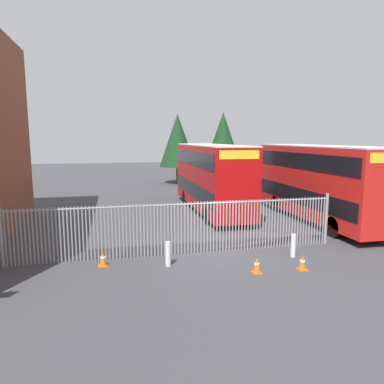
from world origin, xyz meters
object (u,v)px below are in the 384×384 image
object	(u,v)px
traffic_cone_by_gate	(302,262)
double_decker_bus_near_gate	(318,180)
double_decker_bus_behind_fence_left	(211,175)
traffic_cone_mid_forecourt	(257,265)
bollard_near_left	(168,254)
traffic_cone_near_kerb	(103,259)
bollard_center_front	(293,246)

from	to	relation	value
traffic_cone_by_gate	double_decker_bus_near_gate	bearing A→B (deg)	54.89
double_decker_bus_behind_fence_left	traffic_cone_mid_forecourt	bearing A→B (deg)	-96.75
traffic_cone_by_gate	traffic_cone_mid_forecourt	world-z (taller)	same
double_decker_bus_near_gate	bollard_near_left	world-z (taller)	double_decker_bus_near_gate
double_decker_bus_behind_fence_left	traffic_cone_near_kerb	xyz separation A→B (m)	(-6.73, -9.02, -2.13)
traffic_cone_by_gate	traffic_cone_mid_forecourt	bearing A→B (deg)	177.58
traffic_cone_mid_forecourt	traffic_cone_near_kerb	size ratio (longest dim) A/B	1.00
double_decker_bus_behind_fence_left	traffic_cone_by_gate	bearing A→B (deg)	-87.57
traffic_cone_by_gate	traffic_cone_mid_forecourt	size ratio (longest dim) A/B	1.00
bollard_center_front	traffic_cone_mid_forecourt	world-z (taller)	bollard_center_front
traffic_cone_near_kerb	bollard_near_left	bearing A→B (deg)	-12.00
double_decker_bus_behind_fence_left	traffic_cone_mid_forecourt	world-z (taller)	double_decker_bus_behind_fence_left
bollard_near_left	double_decker_bus_behind_fence_left	bearing A→B (deg)	65.67
double_decker_bus_near_gate	traffic_cone_near_kerb	world-z (taller)	double_decker_bus_near_gate
bollard_center_front	traffic_cone_mid_forecourt	size ratio (longest dim) A/B	1.61
traffic_cone_by_gate	traffic_cone_mid_forecourt	xyz separation A→B (m)	(-1.76, 0.07, 0.00)
double_decker_bus_near_gate	double_decker_bus_behind_fence_left	size ratio (longest dim) A/B	1.00
bollard_center_front	traffic_cone_near_kerb	world-z (taller)	bollard_center_front
traffic_cone_by_gate	traffic_cone_near_kerb	size ratio (longest dim) A/B	1.00
double_decker_bus_near_gate	double_decker_bus_behind_fence_left	world-z (taller)	same
double_decker_bus_near_gate	bollard_near_left	size ratio (longest dim) A/B	11.38
bollard_near_left	traffic_cone_by_gate	size ratio (longest dim) A/B	1.61
bollard_near_left	traffic_cone_mid_forecourt	size ratio (longest dim) A/B	1.61
double_decker_bus_behind_fence_left	traffic_cone_near_kerb	size ratio (longest dim) A/B	18.32
traffic_cone_mid_forecourt	double_decker_bus_behind_fence_left	bearing A→B (deg)	83.25
bollard_near_left	traffic_cone_near_kerb	xyz separation A→B (m)	(-2.42, 0.52, -0.19)
double_decker_bus_behind_fence_left	bollard_near_left	world-z (taller)	double_decker_bus_behind_fence_left
bollard_near_left	traffic_cone_by_gate	bearing A→B (deg)	-17.26
double_decker_bus_near_gate	double_decker_bus_behind_fence_left	xyz separation A→B (m)	(-5.36, 4.05, 0.00)
bollard_center_front	double_decker_bus_behind_fence_left	bearing A→B (deg)	95.11
bollard_center_front	traffic_cone_mid_forecourt	distance (m)	2.55
traffic_cone_by_gate	traffic_cone_near_kerb	world-z (taller)	same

